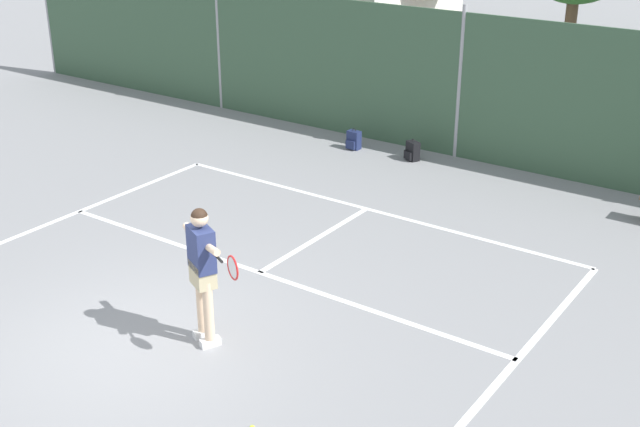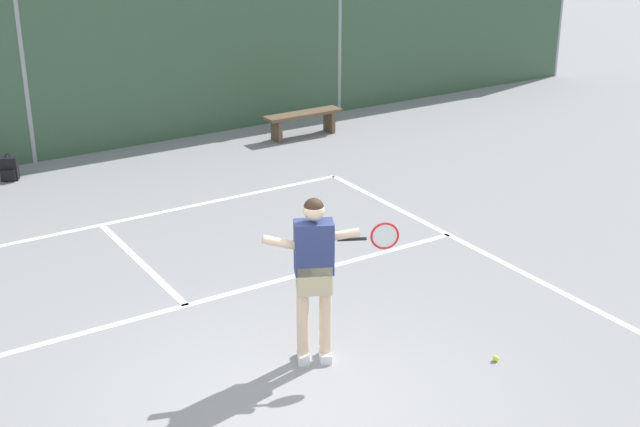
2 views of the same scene
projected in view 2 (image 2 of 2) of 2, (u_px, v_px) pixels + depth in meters
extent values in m
plane|color=gray|center=(289.00, 404.00, 8.74)|extent=(120.00, 120.00, 0.00)
cube|color=white|center=(101.00, 225.00, 13.06)|extent=(8.20, 0.10, 0.01)
cube|color=white|center=(580.00, 302.00, 10.77)|extent=(0.10, 11.00, 0.01)
cube|color=white|center=(186.00, 305.00, 10.68)|extent=(8.20, 0.10, 0.01)
cube|color=white|center=(140.00, 262.00, 11.85)|extent=(0.10, 2.97, 0.01)
cube|color=#38563D|center=(25.00, 80.00, 15.27)|extent=(26.00, 0.05, 2.99)
cylinder|color=#99999E|center=(24.00, 75.00, 15.24)|extent=(0.09, 0.09, 3.14)
cylinder|color=#99999E|center=(339.00, 38.00, 18.46)|extent=(0.09, 0.09, 3.14)
cylinder|color=#99999E|center=(561.00, 12.00, 21.68)|extent=(0.09, 0.09, 3.14)
cylinder|color=#9E9EA3|center=(323.00, 26.00, 20.09)|extent=(0.12, 0.12, 3.05)
cylinder|color=brown|center=(122.00, 12.00, 26.06)|extent=(0.36, 0.36, 1.76)
cube|color=silver|center=(303.00, 356.00, 9.50)|extent=(0.22, 0.29, 0.10)
cube|color=silver|center=(325.00, 355.00, 9.52)|extent=(0.22, 0.29, 0.10)
cylinder|color=beige|center=(303.00, 318.00, 9.33)|extent=(0.13, 0.13, 0.82)
cylinder|color=beige|center=(325.00, 317.00, 9.35)|extent=(0.13, 0.13, 0.82)
cube|color=tan|center=(314.00, 277.00, 9.17)|extent=(0.43, 0.37, 0.32)
cube|color=navy|center=(314.00, 247.00, 9.04)|extent=(0.46, 0.39, 0.56)
sphere|color=beige|center=(314.00, 210.00, 8.89)|extent=(0.22, 0.22, 0.22)
sphere|color=black|center=(314.00, 208.00, 8.88)|extent=(0.21, 0.21, 0.21)
cylinder|color=beige|center=(333.00, 236.00, 9.05)|extent=(0.54, 0.33, 0.17)
cylinder|color=beige|center=(286.00, 244.00, 8.99)|extent=(0.49, 0.30, 0.22)
cylinder|color=black|center=(352.00, 239.00, 9.11)|extent=(0.29, 0.16, 0.04)
torus|color=red|center=(385.00, 236.00, 9.19)|extent=(0.28, 0.16, 0.30)
cylinder|color=silver|center=(385.00, 236.00, 9.19)|extent=(0.24, 0.12, 0.26)
sphere|color=#CCE033|center=(496.00, 358.00, 9.48)|extent=(0.07, 0.07, 0.07)
cube|color=black|center=(9.00, 168.00, 14.87)|extent=(0.33, 0.28, 0.40)
cube|color=black|center=(8.00, 175.00, 14.79)|extent=(0.23, 0.15, 0.18)
torus|color=black|center=(8.00, 156.00, 14.79)|extent=(0.08, 0.05, 0.09)
cube|color=brown|center=(303.00, 114.00, 17.15)|extent=(1.60, 0.36, 0.06)
cube|color=brown|center=(277.00, 130.00, 16.93)|extent=(0.08, 0.32, 0.45)
cube|color=brown|center=(329.00, 121.00, 17.53)|extent=(0.08, 0.32, 0.45)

